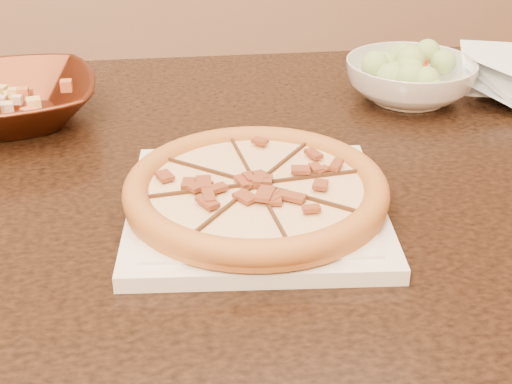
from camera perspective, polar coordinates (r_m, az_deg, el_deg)
dining_table at (r=0.99m, az=-7.44°, el=-3.11°), size 1.46×1.01×0.75m
plate at (r=0.81m, az=0.00°, el=-1.20°), size 0.33×0.33×0.02m
pizza at (r=0.80m, az=-0.00°, el=0.25°), size 0.30×0.30×0.03m
bronze_bowl at (r=1.11m, az=-19.22°, el=6.81°), size 0.28×0.28×0.06m
mixed_dish at (r=1.09m, az=-19.61°, el=8.99°), size 0.13×0.12×0.03m
salad_bowl at (r=1.16m, az=12.20°, el=8.73°), size 0.26×0.26×0.06m
salad at (r=1.14m, az=12.47°, el=11.04°), size 0.11×0.11×0.04m
cling_film at (r=1.21m, az=19.02°, el=8.35°), size 0.18×0.15×0.05m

